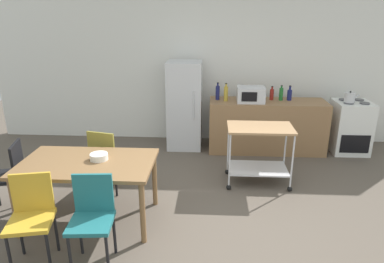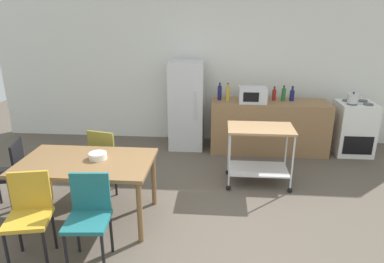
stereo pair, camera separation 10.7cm
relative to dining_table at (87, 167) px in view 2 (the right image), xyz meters
name	(u,v)px [view 2 (the right image)]	position (x,y,z in m)	size (l,w,h in m)	color
ground_plane	(213,235)	(1.46, -0.23, -0.67)	(12.00, 12.00, 0.00)	brown
back_wall	(219,64)	(1.46, 2.97, 0.78)	(8.40, 0.12, 2.90)	silver
kitchen_counter	(268,126)	(2.36, 2.37, -0.22)	(2.00, 0.64, 0.90)	olive
dining_table	(87,167)	(0.00, 0.00, 0.00)	(1.50, 0.90, 0.75)	brown
chair_teal	(89,213)	(0.27, -0.70, -0.15)	(0.43, 0.43, 0.89)	#1E666B
chair_mustard	(29,212)	(-0.31, -0.72, -0.15)	(0.48, 0.48, 0.89)	gold
chair_olive	(107,155)	(0.00, 0.71, -0.15)	(0.48, 0.48, 0.89)	olive
chair_black	(10,171)	(-1.02, 0.13, -0.15)	(0.48, 0.48, 0.89)	black
stove_oven	(353,128)	(3.81, 2.39, -0.22)	(0.60, 0.61, 0.92)	white
refrigerator	(187,105)	(0.91, 2.47, 0.10)	(0.60, 0.63, 1.55)	silver
kitchen_cart	(260,146)	(2.07, 1.08, -0.10)	(0.91, 0.57, 0.85)	#A37A51
bottle_sesame_oil	(220,93)	(1.49, 2.43, 0.36)	(0.07, 0.07, 0.30)	navy
bottle_soy_sauce	(228,94)	(1.63, 2.34, 0.36)	(0.07, 0.07, 0.31)	gold
microwave	(253,95)	(2.05, 2.28, 0.36)	(0.46, 0.35, 0.26)	silver
bottle_olive_oil	(274,95)	(2.43, 2.47, 0.33)	(0.07, 0.07, 0.24)	maroon
bottle_hot_sauce	(283,94)	(2.58, 2.45, 0.34)	(0.07, 0.07, 0.26)	#1E6628
bottle_soda	(292,95)	(2.73, 2.46, 0.33)	(0.08, 0.08, 0.25)	navy
fruit_bowl	(98,156)	(0.12, 0.06, 0.12)	(0.20, 0.20, 0.07)	white
kettle	(353,98)	(3.69, 2.29, 0.33)	(0.24, 0.17, 0.19)	silver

